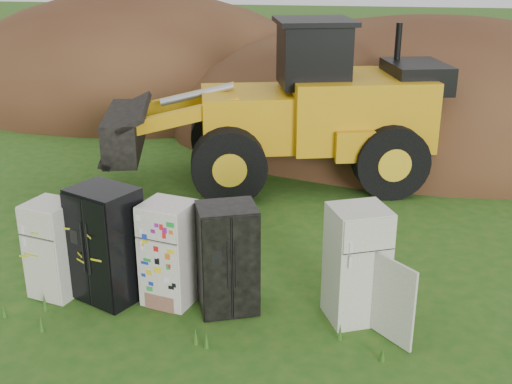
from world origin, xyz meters
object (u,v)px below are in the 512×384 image
fridge_leftmost (54,249)px  fridge_sticker (169,253)px  fridge_black_side (107,244)px  fridge_dark_mid (228,258)px  wheel_loader (271,104)px  fridge_open_door (357,264)px

fridge_leftmost → fridge_sticker: 1.92m
fridge_black_side → fridge_sticker: fridge_black_side is taller
fridge_leftmost → fridge_dark_mid: bearing=14.0°
wheel_loader → fridge_dark_mid: bearing=-103.0°
wheel_loader → fridge_black_side: bearing=-121.3°
fridge_dark_mid → fridge_sticker: bearing=153.8°
fridge_leftmost → wheel_loader: 6.69m
fridge_leftmost → fridge_black_side: 0.91m
fridge_open_door → fridge_black_side: bearing=156.8°
wheel_loader → fridge_sticker: bearing=-112.1°
fridge_sticker → fridge_open_door: (2.93, -0.01, 0.06)m
fridge_sticker → fridge_open_door: bearing=13.2°
fridge_sticker → fridge_open_door: fridge_open_door is taller
fridge_dark_mid → wheel_loader: wheel_loader is taller
fridge_sticker → wheel_loader: 6.10m
fridge_dark_mid → wheel_loader: size_ratio=0.22×
fridge_black_side → fridge_dark_mid: bearing=24.2°
fridge_dark_mid → fridge_open_door: fridge_open_door is taller
fridge_sticker → fridge_dark_mid: fridge_dark_mid is taller
fridge_black_side → fridge_dark_mid: size_ratio=1.09×
fridge_open_door → fridge_sticker: bearing=156.0°
fridge_open_door → wheel_loader: wheel_loader is taller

